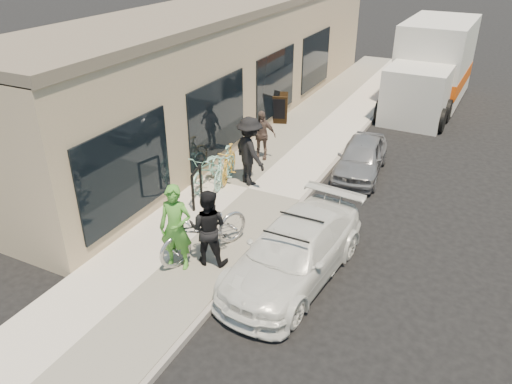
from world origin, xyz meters
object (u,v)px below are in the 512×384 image
(sandwich_board, at_px, (278,109))
(woman_rider, at_px, (176,228))
(bystander_b, at_px, (261,135))
(cruiser_bike_a, at_px, (225,166))
(moving_truck, at_px, (431,69))
(bystander_a, at_px, (250,151))
(sedan_silver, at_px, (361,157))
(cruiser_bike_b, at_px, (207,169))
(sedan_white, at_px, (294,252))
(bike_rack, at_px, (197,184))
(man_standing, at_px, (208,227))
(tandem_bike, at_px, (205,231))
(cruiser_bike_c, at_px, (229,163))

(sandwich_board, bearing_deg, woman_rider, -99.05)
(bystander_b, bearing_deg, cruiser_bike_a, -110.95)
(cruiser_bike_a, bearing_deg, moving_truck, 60.00)
(sandwich_board, bearing_deg, bystander_a, -94.80)
(sedan_silver, height_order, cruiser_bike_b, cruiser_bike_b)
(sedan_white, relative_size, cruiser_bike_b, 2.44)
(sedan_white, height_order, cruiser_bike_b, sedan_white)
(bike_rack, relative_size, bystander_b, 0.65)
(man_standing, height_order, bystander_a, bystander_a)
(man_standing, height_order, cruiser_bike_a, man_standing)
(sandwich_board, xyz_separation_m, sedan_white, (3.90, -7.88, -0.10))
(woman_rider, xyz_separation_m, man_standing, (0.49, 0.42, -0.09))
(cruiser_bike_a, bearing_deg, man_standing, -75.82)
(sedan_silver, distance_m, bystander_b, 3.03)
(sedan_silver, distance_m, cruiser_bike_a, 4.01)
(sedan_silver, distance_m, woman_rider, 6.67)
(sandwich_board, xyz_separation_m, bystander_a, (1.28, -4.73, 0.40))
(man_standing, distance_m, cruiser_bike_a, 3.70)
(bike_rack, distance_m, cruiser_bike_b, 1.17)
(bike_rack, height_order, cruiser_bike_a, cruiser_bike_a)
(sandwich_board, xyz_separation_m, cruiser_bike_b, (0.28, -5.31, -0.09))
(tandem_bike, height_order, man_standing, man_standing)
(sandwich_board, height_order, cruiser_bike_a, sandwich_board)
(cruiser_bike_b, bearing_deg, moving_truck, 62.94)
(tandem_bike, height_order, bystander_a, bystander_a)
(moving_truck, xyz_separation_m, man_standing, (-2.14, -13.65, -0.45))
(sandwich_board, xyz_separation_m, woman_rider, (1.70, -8.81, 0.38))
(sedan_white, bearing_deg, bystander_b, 128.01)
(sandwich_board, xyz_separation_m, tandem_bike, (1.98, -8.19, 0.03))
(bike_rack, relative_size, bystander_a, 0.52)
(sandwich_board, distance_m, cruiser_bike_b, 5.32)
(cruiser_bike_b, bearing_deg, tandem_bike, -65.44)
(bystander_b, bearing_deg, sandwich_board, 88.37)
(moving_truck, relative_size, cruiser_bike_a, 4.02)
(moving_truck, bearing_deg, bike_rack, -105.97)
(bike_rack, xyz_separation_m, sandwich_board, (-0.65, 6.41, -0.05))
(tandem_bike, relative_size, cruiser_bike_b, 1.26)
(moving_truck, xyz_separation_m, cruiser_bike_b, (-4.06, -10.58, -0.82))
(cruiser_bike_b, xyz_separation_m, bystander_a, (1.00, 0.58, 0.49))
(tandem_bike, xyz_separation_m, cruiser_bike_b, (-1.70, 2.88, -0.12))
(bike_rack, relative_size, man_standing, 0.59)
(sandwich_board, bearing_deg, bike_rack, -104.19)
(sedan_white, height_order, bystander_b, bystander_b)
(sedan_white, bearing_deg, cruiser_bike_c, 141.31)
(woman_rider, relative_size, bystander_b, 1.23)
(sandwich_board, bearing_deg, sedan_silver, -53.51)
(cruiser_bike_b, bearing_deg, bike_rack, -77.50)
(bike_rack, distance_m, cruiser_bike_c, 1.72)
(bystander_a, relative_size, bystander_b, 1.26)
(bystander_b, bearing_deg, man_standing, -91.98)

